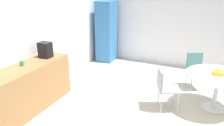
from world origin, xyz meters
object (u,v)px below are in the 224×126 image
(mug_white, at_px, (45,54))
(mug_green, at_px, (22,63))
(chair_gray, at_px, (164,85))
(coffee_maker, at_px, (45,50))
(fruit_bowl, at_px, (219,73))
(round_table, at_px, (218,81))
(locker_cabinet, at_px, (107,32))
(chair_teal, at_px, (195,66))

(mug_white, bearing_deg, mug_green, -179.42)
(chair_gray, relative_size, mug_green, 6.43)
(coffee_maker, bearing_deg, fruit_bowl, -74.41)
(round_table, bearing_deg, locker_cabinet, 61.09)
(round_table, distance_m, coffee_maker, 3.46)
(locker_cabinet, bearing_deg, chair_teal, -107.85)
(locker_cabinet, height_order, coffee_maker, locker_cabinet)
(round_table, height_order, chair_teal, chair_teal)
(fruit_bowl, distance_m, coffee_maker, 3.44)
(round_table, bearing_deg, fruit_bowl, 45.72)
(mug_white, distance_m, mug_green, 0.63)
(locker_cabinet, bearing_deg, coffee_maker, 177.87)
(mug_green, bearing_deg, coffee_maker, -7.27)
(locker_cabinet, xyz_separation_m, mug_green, (-3.26, 0.17, 0.02))
(chair_teal, height_order, mug_green, mug_green)
(fruit_bowl, height_order, mug_white, mug_white)
(chair_gray, xyz_separation_m, mug_green, (-1.08, 2.46, 0.43))
(round_table, distance_m, mug_green, 3.71)
(chair_gray, relative_size, coffee_maker, 2.59)
(mug_green, xyz_separation_m, coffee_maker, (0.57, -0.07, 0.11))
(fruit_bowl, height_order, mug_green, mug_green)
(mug_white, xyz_separation_m, mug_green, (-0.63, -0.01, 0.00))
(locker_cabinet, xyz_separation_m, chair_gray, (-2.18, -2.29, -0.41))
(round_table, bearing_deg, mug_white, 104.12)
(locker_cabinet, relative_size, mug_white, 14.43)
(locker_cabinet, distance_m, fruit_bowl, 3.66)
(fruit_bowl, xyz_separation_m, mug_green, (-1.50, 3.37, 0.17))
(locker_cabinet, xyz_separation_m, fruit_bowl, (-1.76, -3.20, -0.15))
(fruit_bowl, bearing_deg, chair_teal, 27.52)
(round_table, xyz_separation_m, fruit_bowl, (0.01, 0.01, 0.16))
(round_table, relative_size, fruit_bowl, 4.92)
(round_table, xyz_separation_m, mug_green, (-1.48, 3.39, 0.34))
(mug_white, xyz_separation_m, coffee_maker, (-0.05, -0.08, 0.11))
(mug_white, bearing_deg, chair_teal, -59.17)
(mug_white, bearing_deg, chair_gray, -79.64)
(mug_white, bearing_deg, round_table, -75.88)
(chair_gray, distance_m, mug_white, 2.55)
(mug_white, relative_size, coffee_maker, 0.40)
(round_table, height_order, chair_gray, chair_gray)
(chair_gray, bearing_deg, chair_teal, -19.33)
(locker_cabinet, relative_size, chair_gray, 2.24)
(locker_cabinet, distance_m, mug_white, 2.63)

